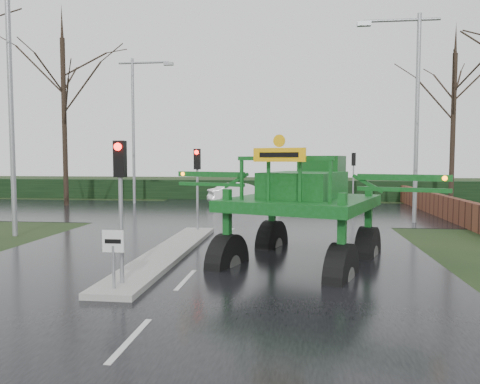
# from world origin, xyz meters

# --- Properties ---
(ground) EXTENTS (140.00, 140.00, 0.00)m
(ground) POSITION_xyz_m (0.00, 0.00, 0.00)
(ground) COLOR black
(ground) RESTS_ON ground
(road_main) EXTENTS (14.00, 80.00, 0.02)m
(road_main) POSITION_xyz_m (0.00, 10.00, 0.00)
(road_main) COLOR black
(road_main) RESTS_ON ground
(road_cross) EXTENTS (80.00, 12.00, 0.02)m
(road_cross) POSITION_xyz_m (0.00, 16.00, 0.01)
(road_cross) COLOR black
(road_cross) RESTS_ON ground
(median_island) EXTENTS (1.20, 10.00, 0.16)m
(median_island) POSITION_xyz_m (-1.30, 3.00, 0.09)
(median_island) COLOR gray
(median_island) RESTS_ON ground
(hedge_row) EXTENTS (44.00, 0.90, 1.50)m
(hedge_row) POSITION_xyz_m (0.00, 24.00, 0.75)
(hedge_row) COLOR black
(hedge_row) RESTS_ON ground
(brick_wall) EXTENTS (0.40, 20.00, 1.20)m
(brick_wall) POSITION_xyz_m (10.50, 16.00, 0.60)
(brick_wall) COLOR #592D1E
(brick_wall) RESTS_ON ground
(keep_left_sign) EXTENTS (0.50, 0.07, 1.35)m
(keep_left_sign) POSITION_xyz_m (-1.30, -1.50, 1.06)
(keep_left_sign) COLOR gray
(keep_left_sign) RESTS_ON ground
(traffic_signal_near) EXTENTS (0.26, 0.33, 3.52)m
(traffic_signal_near) POSITION_xyz_m (-1.30, -1.01, 2.59)
(traffic_signal_near) COLOR gray
(traffic_signal_near) RESTS_ON ground
(traffic_signal_mid) EXTENTS (0.26, 0.33, 3.52)m
(traffic_signal_mid) POSITION_xyz_m (-1.30, 7.49, 2.59)
(traffic_signal_mid) COLOR gray
(traffic_signal_mid) RESTS_ON ground
(traffic_signal_far) EXTENTS (0.26, 0.33, 3.52)m
(traffic_signal_far) POSITION_xyz_m (6.50, 20.01, 2.59)
(traffic_signal_far) COLOR gray
(traffic_signal_far) RESTS_ON ground
(street_light_left_near) EXTENTS (3.85, 0.30, 10.00)m
(street_light_left_near) POSITION_xyz_m (-8.19, 6.00, 5.99)
(street_light_left_near) COLOR gray
(street_light_left_near) RESTS_ON ground
(street_light_right) EXTENTS (3.85, 0.30, 10.00)m
(street_light_right) POSITION_xyz_m (8.19, 12.00, 5.99)
(street_light_right) COLOR gray
(street_light_right) RESTS_ON ground
(street_light_left_far) EXTENTS (3.85, 0.30, 10.00)m
(street_light_left_far) POSITION_xyz_m (-8.19, 20.00, 5.99)
(street_light_left_far) COLOR gray
(street_light_left_far) RESTS_ON ground
(tree_left_far) EXTENTS (7.70, 7.70, 13.26)m
(tree_left_far) POSITION_xyz_m (-12.50, 18.00, 7.15)
(tree_left_far) COLOR black
(tree_left_far) RESTS_ON ground
(tree_right_far) EXTENTS (7.00, 7.00, 12.05)m
(tree_right_far) POSITION_xyz_m (13.00, 21.00, 6.50)
(tree_right_far) COLOR black
(tree_right_far) RESTS_ON ground
(crop_sprayer) EXTENTS (7.94, 6.21, 4.68)m
(crop_sprayer) POSITION_xyz_m (0.88, 2.00, 2.21)
(crop_sprayer) COLOR black
(crop_sprayer) RESTS_ON ground
(white_sedan) EXTENTS (4.86, 3.35, 1.52)m
(white_sedan) POSITION_xyz_m (-0.75, 19.36, 0.00)
(white_sedan) COLOR white
(white_sedan) RESTS_ON ground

